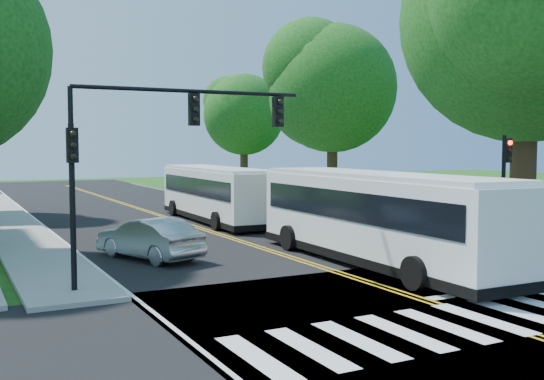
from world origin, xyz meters
TOP-DOWN VIEW (x-y plane):
  - ground at (0.00, 0.00)m, footprint 140.00×140.00m
  - road at (0.00, 18.00)m, footprint 14.00×96.00m
  - cross_road at (0.00, 0.00)m, footprint 60.00×12.00m
  - center_line at (0.00, 22.00)m, footprint 0.36×70.00m
  - edge_line_w at (-6.80, 22.00)m, footprint 0.12×70.00m
  - edge_line_e at (6.80, 22.00)m, footprint 0.12×70.00m
  - crosswalk at (0.00, -0.50)m, footprint 12.60×3.00m
  - stop_bar at (3.50, 1.60)m, footprint 6.60×0.40m
  - sidewalk_nw at (-8.30, 25.00)m, footprint 2.60×40.00m
  - sidewalk_ne at (8.30, 25.00)m, footprint 2.60×40.00m
  - tree_ne_big at (11.00, 8.00)m, footprint 10.80×10.80m
  - tree_east_mid at (11.50, 24.00)m, footprint 8.40×8.40m
  - tree_east_far at (12.50, 40.00)m, footprint 7.20×7.20m
  - signal_nw at (-5.86, 6.43)m, footprint 7.15×0.46m
  - signal_ne at (8.20, 6.44)m, footprint 0.30×0.46m
  - stop_sign at (9.00, 5.98)m, footprint 0.76×0.08m
  - bus_lead at (1.97, 6.32)m, footprint 3.19×12.38m
  - bus_follow at (1.77, 20.56)m, footprint 3.04×11.50m
  - hatchback at (-4.75, 10.98)m, footprint 3.08×4.84m
  - suv at (5.84, 12.39)m, footprint 2.41×4.46m
  - dark_sedan at (5.23, 17.23)m, footprint 1.79×4.20m

SIDE VIEW (x-z plane):
  - ground at x=0.00m, z-range 0.00..0.00m
  - road at x=0.00m, z-range 0.00..0.01m
  - cross_road at x=0.00m, z-range 0.00..0.01m
  - center_line at x=0.00m, z-range 0.01..0.02m
  - edge_line_w at x=-6.80m, z-range 0.01..0.02m
  - edge_line_e at x=6.80m, z-range 0.01..0.02m
  - crosswalk at x=0.00m, z-range 0.01..0.02m
  - stop_bar at x=3.50m, z-range 0.01..0.02m
  - sidewalk_nw at x=-8.30m, z-range 0.00..0.15m
  - sidewalk_ne at x=8.30m, z-range 0.00..0.15m
  - suv at x=5.84m, z-range 0.01..1.20m
  - dark_sedan at x=5.23m, z-range 0.01..1.22m
  - hatchback at x=-4.75m, z-range 0.01..1.52m
  - bus_follow at x=1.77m, z-range 0.09..3.05m
  - bus_lead at x=1.97m, z-range 0.10..3.29m
  - stop_sign at x=9.00m, z-range 0.77..3.30m
  - signal_ne at x=8.20m, z-range 0.76..5.16m
  - signal_nw at x=-5.86m, z-range 1.55..7.21m
  - tree_east_far at x=12.50m, z-range 1.69..12.03m
  - tree_east_mid at x=11.50m, z-range 1.89..13.82m
  - tree_ne_big at x=11.00m, z-range 2.17..17.08m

